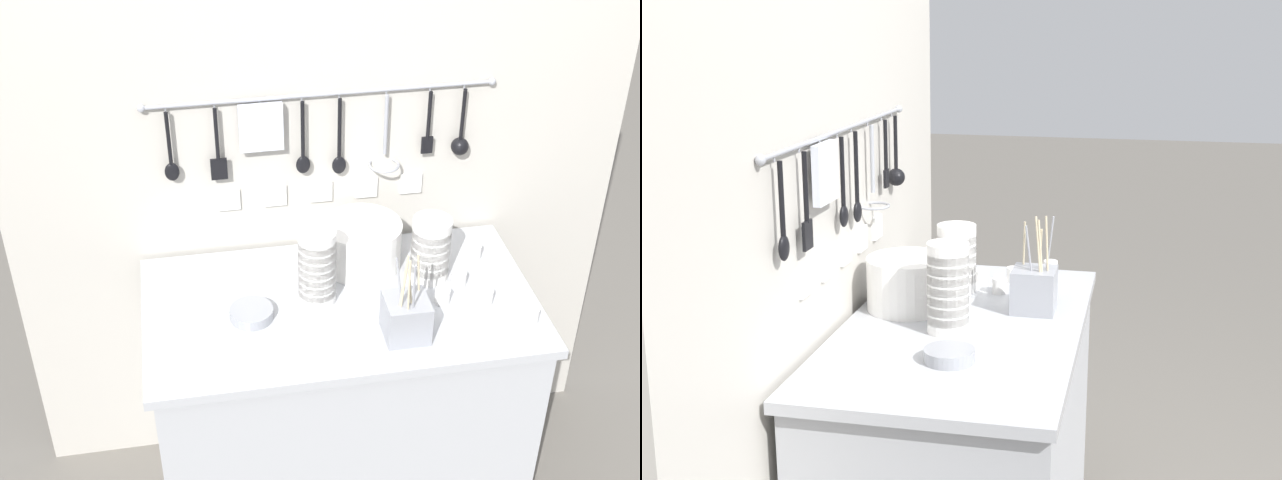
% 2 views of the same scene
% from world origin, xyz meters
% --- Properties ---
extents(counter, '(1.16, 0.64, 0.85)m').
position_xyz_m(counter, '(0.00, 0.00, 0.43)').
color(counter, '#ADAFB5').
rests_on(counter, ground).
extents(back_wall, '(1.96, 0.11, 1.99)m').
position_xyz_m(back_wall, '(-0.00, 0.35, 1.00)').
color(back_wall, '#BCB7AD').
rests_on(back_wall, ground).
extents(bowl_stack_tall_left, '(0.12, 0.12, 0.21)m').
position_xyz_m(bowl_stack_tall_left, '(0.29, 0.08, 0.95)').
color(bowl_stack_tall_left, white).
rests_on(bowl_stack_tall_left, counter).
extents(bowl_stack_nested_right, '(0.11, 0.11, 0.24)m').
position_xyz_m(bowl_stack_nested_right, '(-0.07, 0.03, 0.97)').
color(bowl_stack_nested_right, white).
rests_on(bowl_stack_nested_right, counter).
extents(plate_stack, '(0.24, 0.24, 0.15)m').
position_xyz_m(plate_stack, '(0.10, 0.18, 0.93)').
color(plate_stack, white).
rests_on(plate_stack, counter).
extents(steel_mixing_bowl, '(0.13, 0.13, 0.03)m').
position_xyz_m(steel_mixing_bowl, '(-0.27, -0.02, 0.87)').
color(steel_mixing_bowl, '#93969E').
rests_on(steel_mixing_bowl, counter).
extents(cutlery_caddy, '(0.12, 0.12, 0.28)m').
position_xyz_m(cutlery_caddy, '(0.15, -0.17, 0.91)').
color(cutlery_caddy, '#93969E').
rests_on(cutlery_caddy, counter).
extents(cup_back_left, '(0.05, 0.05, 0.05)m').
position_xyz_m(cup_back_left, '(0.37, 0.02, 0.87)').
color(cup_back_left, white).
rests_on(cup_back_left, counter).
extents(cup_front_right, '(0.05, 0.05, 0.05)m').
position_xyz_m(cup_front_right, '(0.30, -0.05, 0.87)').
color(cup_front_right, white).
rests_on(cup_front_right, counter).
extents(cup_edge_near, '(0.05, 0.05, 0.05)m').
position_xyz_m(cup_edge_near, '(0.46, 0.15, 0.87)').
color(cup_edge_near, white).
rests_on(cup_edge_near, counter).
extents(cup_beside_plates, '(0.05, 0.05, 0.05)m').
position_xyz_m(cup_beside_plates, '(0.52, -0.18, 0.87)').
color(cup_beside_plates, white).
rests_on(cup_beside_plates, counter).
extents(cup_centre, '(0.05, 0.05, 0.05)m').
position_xyz_m(cup_centre, '(0.42, -0.07, 0.87)').
color(cup_centre, white).
rests_on(cup_centre, counter).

